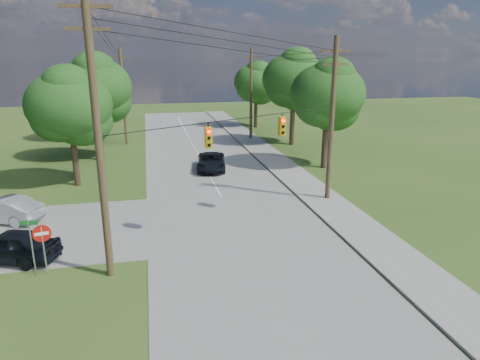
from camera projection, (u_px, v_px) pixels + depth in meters
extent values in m
plane|color=#33501A|center=(215.00, 268.00, 19.50)|extent=(140.00, 140.00, 0.00)
cube|color=gray|center=(236.00, 224.00, 24.59)|extent=(10.00, 100.00, 0.03)
cube|color=#9C9992|center=(344.00, 214.00, 25.93)|extent=(2.60, 100.00, 0.12)
cylinder|color=#4D3C27|center=(98.00, 141.00, 17.25)|extent=(0.32, 0.32, 12.00)
cube|color=#4D3C27|center=(86.00, 6.00, 15.81)|extent=(2.00, 0.12, 0.14)
cube|color=#4D3C27|center=(88.00, 29.00, 16.04)|extent=(1.70, 0.12, 0.14)
cylinder|color=#4D3C27|center=(332.00, 122.00, 27.32)|extent=(0.32, 0.32, 10.50)
cube|color=#4D3C27|center=(336.00, 51.00, 26.09)|extent=(2.00, 0.12, 0.14)
cube|color=#4D3C27|center=(335.00, 64.00, 26.32)|extent=(1.70, 0.12, 0.14)
cylinder|color=#4D3C27|center=(251.00, 95.00, 48.03)|extent=(0.32, 0.32, 10.00)
cube|color=#4D3C27|center=(251.00, 57.00, 46.87)|extent=(2.00, 0.12, 0.14)
cylinder|color=#4D3C27|center=(123.00, 98.00, 45.22)|extent=(0.32, 0.32, 10.00)
cube|color=#4D3C27|center=(120.00, 57.00, 44.06)|extent=(2.00, 0.12, 0.14)
cylinder|color=black|center=(241.00, 34.00, 20.95)|extent=(13.52, 7.63, 1.53)
cylinder|color=black|center=(241.00, 42.00, 21.07)|extent=(13.52, 7.63, 1.53)
cylinder|color=black|center=(241.00, 51.00, 21.18)|extent=(13.52, 7.63, 1.53)
cylinder|color=black|center=(282.00, 55.00, 36.48)|extent=(0.03, 22.00, 0.53)
cylinder|color=black|center=(111.00, 44.00, 29.94)|extent=(0.43, 29.60, 2.03)
cylinder|color=black|center=(281.00, 60.00, 36.60)|extent=(0.03, 22.00, 0.53)
cylinder|color=black|center=(112.00, 50.00, 30.05)|extent=(0.43, 29.60, 2.03)
cylinder|color=black|center=(241.00, 118.00, 22.12)|extent=(13.52, 7.63, 0.04)
cube|color=gold|center=(209.00, 138.00, 20.84)|extent=(0.32, 0.22, 1.05)
sphere|color=#FF0C05|center=(209.00, 131.00, 20.61)|extent=(0.17, 0.17, 0.17)
cube|color=gold|center=(208.00, 137.00, 21.06)|extent=(0.32, 0.22, 1.05)
sphere|color=#FF0C05|center=(208.00, 129.00, 21.09)|extent=(0.17, 0.17, 0.17)
cube|color=gold|center=(283.00, 126.00, 24.19)|extent=(0.32, 0.22, 1.05)
sphere|color=#FF0C05|center=(284.00, 120.00, 23.96)|extent=(0.17, 0.17, 0.17)
cube|color=gold|center=(281.00, 126.00, 24.41)|extent=(0.32, 0.22, 1.05)
sphere|color=#FF0C05|center=(281.00, 119.00, 24.44)|extent=(0.17, 0.17, 0.17)
cylinder|color=#413020|center=(76.00, 165.00, 31.51)|extent=(0.45, 0.45, 3.15)
ellipsoid|color=#1D4815|center=(69.00, 105.00, 30.28)|extent=(6.00, 6.00, 4.92)
cylinder|color=#413020|center=(100.00, 141.00, 39.16)|extent=(0.50, 0.50, 3.50)
ellipsoid|color=#1D4815|center=(95.00, 87.00, 37.80)|extent=(6.40, 6.40, 5.25)
cylinder|color=#413020|center=(90.00, 126.00, 48.16)|extent=(0.48, 0.47, 3.32)
ellipsoid|color=#1D4815|center=(86.00, 84.00, 46.86)|extent=(6.00, 6.00, 4.92)
cylinder|color=#413020|center=(324.00, 149.00, 36.46)|extent=(0.48, 0.48, 3.32)
ellipsoid|color=#1D4815|center=(328.00, 94.00, 35.16)|extent=(6.20, 6.20, 5.08)
cylinder|color=#413020|center=(292.00, 128.00, 45.89)|extent=(0.52, 0.52, 3.67)
ellipsoid|color=#1D4815|center=(294.00, 79.00, 44.46)|extent=(6.60, 6.60, 5.41)
cylinder|color=#413020|center=(256.00, 115.00, 57.02)|extent=(0.45, 0.45, 3.15)
ellipsoid|color=#1D4815|center=(256.00, 82.00, 55.79)|extent=(5.80, 5.80, 4.76)
imported|color=black|center=(10.00, 246.00, 19.94)|extent=(4.86, 3.19, 1.54)
imported|color=#A5A7AC|center=(3.00, 210.00, 24.68)|extent=(4.74, 3.29, 1.48)
imported|color=black|center=(211.00, 162.00, 35.95)|extent=(3.02, 5.26, 1.38)
cylinder|color=#929597|center=(44.00, 251.00, 18.63)|extent=(0.06, 0.06, 2.28)
cylinder|color=#A7130B|center=(42.00, 234.00, 18.39)|extent=(0.78, 0.20, 0.79)
cube|color=white|center=(42.00, 234.00, 18.36)|extent=(0.56, 0.15, 0.13)
cylinder|color=#929597|center=(32.00, 249.00, 18.49)|extent=(0.06, 0.06, 2.61)
cube|color=#155E23|center=(29.00, 223.00, 18.15)|extent=(0.78, 0.13, 0.19)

